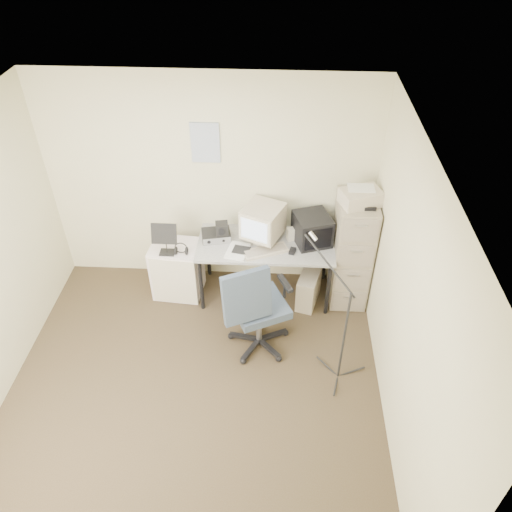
# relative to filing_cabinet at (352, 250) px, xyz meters

# --- Properties ---
(floor) EXTENTS (3.60, 3.60, 0.01)m
(floor) POSITION_rel_filing_cabinet_xyz_m (-1.58, -1.48, -0.66)
(floor) COLOR #3F311B
(floor) RESTS_ON ground
(ceiling) EXTENTS (3.60, 3.60, 0.01)m
(ceiling) POSITION_rel_filing_cabinet_xyz_m (-1.58, -1.48, 1.85)
(ceiling) COLOR white
(ceiling) RESTS_ON ground
(wall_back) EXTENTS (3.60, 0.02, 2.50)m
(wall_back) POSITION_rel_filing_cabinet_xyz_m (-1.58, 0.32, 0.60)
(wall_back) COLOR beige
(wall_back) RESTS_ON ground
(wall_right) EXTENTS (0.02, 3.60, 2.50)m
(wall_right) POSITION_rel_filing_cabinet_xyz_m (0.22, -1.48, 0.60)
(wall_right) COLOR beige
(wall_right) RESTS_ON ground
(wall_calendar) EXTENTS (0.30, 0.02, 0.44)m
(wall_calendar) POSITION_rel_filing_cabinet_xyz_m (-1.60, 0.31, 1.10)
(wall_calendar) COLOR white
(wall_calendar) RESTS_ON wall_back
(filing_cabinet) EXTENTS (0.40, 0.60, 1.30)m
(filing_cabinet) POSITION_rel_filing_cabinet_xyz_m (0.00, 0.00, 0.00)
(filing_cabinet) COLOR #9F927C
(filing_cabinet) RESTS_ON floor
(printer) EXTENTS (0.46, 0.39, 0.15)m
(printer) POSITION_rel_filing_cabinet_xyz_m (0.00, -0.06, 0.73)
(printer) COLOR #B5A68E
(printer) RESTS_ON filing_cabinet
(desk) EXTENTS (1.50, 0.70, 0.73)m
(desk) POSITION_rel_filing_cabinet_xyz_m (-0.95, -0.03, -0.29)
(desk) COLOR #BBBAB5
(desk) RESTS_ON floor
(crt_monitor) EXTENTS (0.51, 0.52, 0.42)m
(crt_monitor) POSITION_rel_filing_cabinet_xyz_m (-0.99, 0.04, 0.29)
(crt_monitor) COLOR #B5A68E
(crt_monitor) RESTS_ON desk
(crt_tv) EXTENTS (0.46, 0.48, 0.33)m
(crt_tv) POSITION_rel_filing_cabinet_xyz_m (-0.45, 0.04, 0.24)
(crt_tv) COLOR black
(crt_tv) RESTS_ON desk
(desk_speaker) EXTENTS (0.10, 0.10, 0.15)m
(desk_speaker) POSITION_rel_filing_cabinet_xyz_m (-0.68, 0.06, 0.15)
(desk_speaker) COLOR beige
(desk_speaker) RESTS_ON desk
(keyboard) EXTENTS (0.52, 0.35, 0.03)m
(keyboard) POSITION_rel_filing_cabinet_xyz_m (-0.95, -0.19, 0.09)
(keyboard) COLOR #B5A68E
(keyboard) RESTS_ON desk
(mouse) EXTENTS (0.09, 0.12, 0.03)m
(mouse) POSITION_rel_filing_cabinet_xyz_m (-0.66, -0.17, 0.10)
(mouse) COLOR black
(mouse) RESTS_ON desk
(radio_receiver) EXTENTS (0.35, 0.28, 0.09)m
(radio_receiver) POSITION_rel_filing_cabinet_xyz_m (-1.50, 0.03, 0.12)
(radio_receiver) COLOR black
(radio_receiver) RESTS_ON desk
(radio_speaker) EXTENTS (0.15, 0.15, 0.13)m
(radio_speaker) POSITION_rel_filing_cabinet_xyz_m (-1.43, 0.01, 0.24)
(radio_speaker) COLOR black
(radio_speaker) RESTS_ON radio_receiver
(papers) EXTENTS (0.28, 0.34, 0.02)m
(papers) POSITION_rel_filing_cabinet_xyz_m (-1.25, -0.19, 0.09)
(papers) COLOR white
(papers) RESTS_ON desk
(pc_tower) EXTENTS (0.31, 0.48, 0.41)m
(pc_tower) POSITION_rel_filing_cabinet_xyz_m (-0.45, -0.15, -0.44)
(pc_tower) COLOR #B5A68E
(pc_tower) RESTS_ON floor
(office_chair) EXTENTS (0.89, 0.89, 1.15)m
(office_chair) POSITION_rel_filing_cabinet_xyz_m (-0.98, -0.83, -0.07)
(office_chair) COLOR #384A5E
(office_chair) RESTS_ON floor
(side_cart) EXTENTS (0.57, 0.47, 0.67)m
(side_cart) POSITION_rel_filing_cabinet_xyz_m (-1.97, -0.06, -0.32)
(side_cart) COLOR white
(side_cart) RESTS_ON floor
(music_stand) EXTENTS (0.27, 0.15, 0.40)m
(music_stand) POSITION_rel_filing_cabinet_xyz_m (-2.02, -0.18, 0.22)
(music_stand) COLOR black
(music_stand) RESTS_ON side_cart
(headphones) EXTENTS (0.20, 0.20, 0.03)m
(headphones) POSITION_rel_filing_cabinet_xyz_m (-1.86, -0.18, 0.07)
(headphones) COLOR black
(headphones) RESTS_ON side_cart
(mic_stand) EXTENTS (0.03, 0.03, 1.46)m
(mic_stand) POSITION_rel_filing_cabinet_xyz_m (-0.17, -1.21, 0.08)
(mic_stand) COLOR black
(mic_stand) RESTS_ON floor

